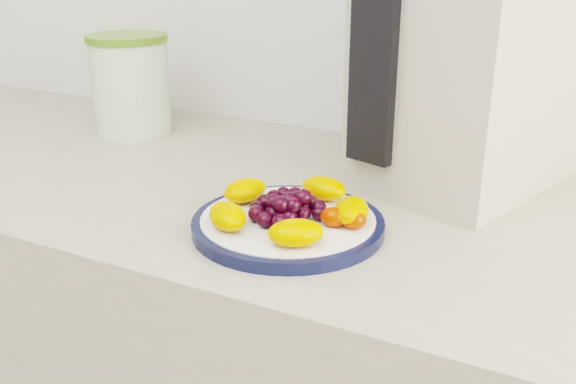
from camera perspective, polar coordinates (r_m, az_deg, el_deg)
The scene contains 7 objects.
plate_rim at distance 0.78m, azimuth 0.00°, elevation -2.93°, with size 0.23×0.23×0.01m, color black.
plate_face at distance 0.77m, azimuth 0.00°, elevation -2.86°, with size 0.21×0.21×0.02m, color white.
canister at distance 1.20m, azimuth -13.79°, elevation 8.95°, with size 0.14×0.14×0.17m, color #406110.
canister_lid at distance 1.18m, azimuth -14.16°, elevation 13.13°, with size 0.14×0.14×0.01m, color #4E7824.
appliance_body at distance 0.93m, azimuth 16.27°, elevation 11.95°, with size 0.21×0.30×0.38m, color #B4AE9E.
appliance_panel at distance 0.83m, azimuth 7.70°, elevation 11.92°, with size 0.06×0.02×0.28m, color black.
fruit_plate at distance 0.76m, azimuth 0.26°, elevation -1.35°, with size 0.20×0.20×0.03m.
Camera 1 is at (0.44, 0.44, 1.22)m, focal length 40.00 mm.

